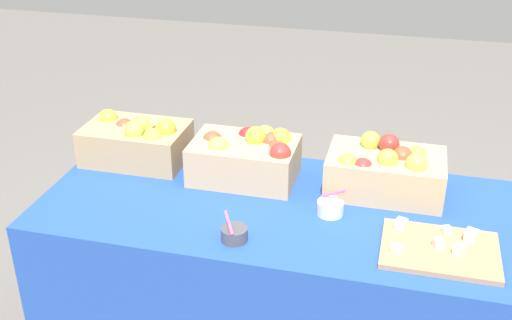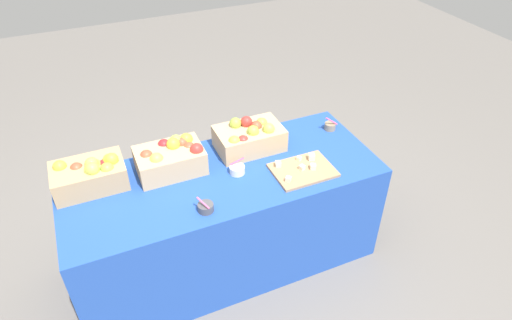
{
  "view_description": "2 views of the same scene",
  "coord_description": "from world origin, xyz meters",
  "px_view_note": "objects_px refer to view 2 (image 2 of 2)",
  "views": [
    {
      "loc": [
        0.3,
        -1.92,
        1.9
      ],
      "look_at": [
        -0.18,
        -0.01,
        0.91
      ],
      "focal_mm": 44.88,
      "sensor_mm": 36.0,
      "label": 1
    },
    {
      "loc": [
        -0.65,
        -1.98,
        2.4
      ],
      "look_at": [
        0.2,
        -0.04,
        0.81
      ],
      "focal_mm": 31.27,
      "sensor_mm": 36.0,
      "label": 2
    }
  ],
  "objects_px": {
    "apple_crate_right": "(249,137)",
    "sample_bowl_far": "(206,207)",
    "apple_crate_middle": "(171,157)",
    "sample_bowl_near": "(237,169)",
    "cutting_board_front": "(303,170)",
    "sample_bowl_mid": "(330,126)",
    "apple_crate_left": "(90,174)"
  },
  "relations": [
    {
      "from": "apple_crate_right",
      "to": "sample_bowl_near",
      "type": "bearing_deg",
      "value": -128.96
    },
    {
      "from": "apple_crate_right",
      "to": "cutting_board_front",
      "type": "xyz_separation_m",
      "value": [
        0.2,
        -0.35,
        -0.07
      ]
    },
    {
      "from": "sample_bowl_mid",
      "to": "sample_bowl_far",
      "type": "relative_size",
      "value": 1.2
    },
    {
      "from": "sample_bowl_near",
      "to": "sample_bowl_mid",
      "type": "relative_size",
      "value": 0.91
    },
    {
      "from": "apple_crate_right",
      "to": "sample_bowl_far",
      "type": "xyz_separation_m",
      "value": [
        -0.44,
        -0.44,
        -0.06
      ]
    },
    {
      "from": "apple_crate_right",
      "to": "cutting_board_front",
      "type": "relative_size",
      "value": 1.15
    },
    {
      "from": "cutting_board_front",
      "to": "apple_crate_right",
      "type": "bearing_deg",
      "value": 119.78
    },
    {
      "from": "apple_crate_left",
      "to": "cutting_board_front",
      "type": "xyz_separation_m",
      "value": [
        1.17,
        -0.36,
        -0.08
      ]
    },
    {
      "from": "apple_crate_left",
      "to": "apple_crate_middle",
      "type": "height_order",
      "value": "apple_crate_middle"
    },
    {
      "from": "apple_crate_middle",
      "to": "sample_bowl_mid",
      "type": "height_order",
      "value": "apple_crate_middle"
    },
    {
      "from": "sample_bowl_near",
      "to": "sample_bowl_far",
      "type": "bearing_deg",
      "value": -139.38
    },
    {
      "from": "sample_bowl_mid",
      "to": "sample_bowl_far",
      "type": "xyz_separation_m",
      "value": [
        -1.03,
        -0.43,
        -0.0
      ]
    },
    {
      "from": "apple_crate_right",
      "to": "sample_bowl_near",
      "type": "height_order",
      "value": "apple_crate_right"
    },
    {
      "from": "apple_crate_right",
      "to": "cutting_board_front",
      "type": "height_order",
      "value": "apple_crate_right"
    },
    {
      "from": "apple_crate_left",
      "to": "apple_crate_middle",
      "type": "relative_size",
      "value": 1.02
    },
    {
      "from": "apple_crate_left",
      "to": "apple_crate_middle",
      "type": "bearing_deg",
      "value": -4.21
    },
    {
      "from": "cutting_board_front",
      "to": "sample_bowl_mid",
      "type": "bearing_deg",
      "value": 40.47
    },
    {
      "from": "apple_crate_left",
      "to": "sample_bowl_near",
      "type": "xyz_separation_m",
      "value": [
        0.8,
        -0.22,
        -0.06
      ]
    },
    {
      "from": "apple_crate_left",
      "to": "cutting_board_front",
      "type": "relative_size",
      "value": 1.11
    },
    {
      "from": "sample_bowl_far",
      "to": "apple_crate_left",
      "type": "bearing_deg",
      "value": 139.21
    },
    {
      "from": "apple_crate_left",
      "to": "sample_bowl_far",
      "type": "height_order",
      "value": "apple_crate_left"
    },
    {
      "from": "apple_crate_right",
      "to": "sample_bowl_far",
      "type": "bearing_deg",
      "value": -134.99
    },
    {
      "from": "sample_bowl_near",
      "to": "apple_crate_middle",
      "type": "bearing_deg",
      "value": 151.78
    },
    {
      "from": "cutting_board_front",
      "to": "sample_bowl_far",
      "type": "distance_m",
      "value": 0.65
    },
    {
      "from": "apple_crate_middle",
      "to": "apple_crate_right",
      "type": "height_order",
      "value": "apple_crate_right"
    },
    {
      "from": "sample_bowl_mid",
      "to": "cutting_board_front",
      "type": "bearing_deg",
      "value": -139.53
    },
    {
      "from": "apple_crate_middle",
      "to": "cutting_board_front",
      "type": "bearing_deg",
      "value": -24.72
    },
    {
      "from": "sample_bowl_near",
      "to": "sample_bowl_mid",
      "type": "height_order",
      "value": "sample_bowl_mid"
    },
    {
      "from": "apple_crate_middle",
      "to": "apple_crate_right",
      "type": "distance_m",
      "value": 0.51
    },
    {
      "from": "sample_bowl_far",
      "to": "apple_crate_middle",
      "type": "bearing_deg",
      "value": 99.4
    },
    {
      "from": "sample_bowl_near",
      "to": "sample_bowl_far",
      "type": "xyz_separation_m",
      "value": [
        -0.28,
        -0.24,
        -0.0
      ]
    },
    {
      "from": "apple_crate_right",
      "to": "apple_crate_middle",
      "type": "bearing_deg",
      "value": -177.69
    }
  ]
}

